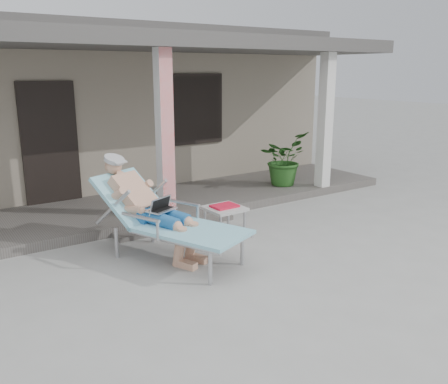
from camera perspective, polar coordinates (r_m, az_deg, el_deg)
ground at (r=6.09m, az=2.58°, el=-9.05°), size 60.00×60.00×0.00m
house at (r=11.50m, az=-17.16°, el=10.04°), size 10.40×5.40×3.30m
porch_deck at (r=8.53m, az=-9.44°, el=-1.76°), size 10.00×2.00×0.15m
porch_overhang at (r=8.15m, az=-10.09°, el=16.78°), size 10.00×2.30×2.85m
porch_step at (r=7.55m, az=-5.78°, el=-4.08°), size 2.00×0.30×0.07m
lounger at (r=6.23m, az=-8.00°, el=-0.15°), size 1.57×2.25×1.42m
side_table at (r=7.07m, az=0.06°, el=-2.16°), size 0.55×0.55×0.48m
potted_palm at (r=9.70m, az=7.15°, el=4.00°), size 1.21×1.15×1.07m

